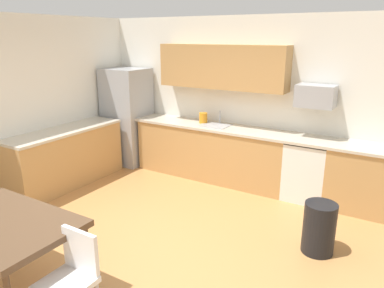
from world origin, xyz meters
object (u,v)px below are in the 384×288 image
refrigerator (128,116)px  chair_near_table (72,274)px  trash_bin (319,228)px  oven_range (307,170)px  kettle (203,118)px  microwave (316,96)px  dining_table (3,227)px

refrigerator → chair_near_table: 4.28m
trash_bin → oven_range: bearing=109.9°
chair_near_table → trash_bin: chair_near_table is taller
refrigerator → kettle: 1.60m
trash_bin → kettle: (-2.33, 1.44, 0.72)m
oven_range → microwave: 1.10m
oven_range → chair_near_table: oven_range is taller
refrigerator → oven_range: bearing=1.3°
dining_table → oven_range: bearing=63.2°
dining_table → trash_bin: bearing=43.8°
refrigerator → trash_bin: 4.17m
oven_range → kettle: size_ratio=4.55×
chair_near_table → kettle: size_ratio=4.25×
microwave → trash_bin: 2.01m
oven_range → trash_bin: bearing=-70.1°
trash_bin → dining_table: bearing=-136.2°
oven_range → dining_table: oven_range is taller
kettle → microwave: bearing=1.6°
dining_table → chair_near_table: size_ratio=1.65×
oven_range → refrigerator: bearing=-178.7°
refrigerator → oven_range: size_ratio=1.98×
oven_range → dining_table: 4.08m
oven_range → kettle: bearing=178.4°
microwave → trash_bin: microwave is taller
refrigerator → oven_range: (3.41, 0.08, -0.45)m
trash_bin → kettle: kettle is taller
refrigerator → chair_near_table: size_ratio=2.12×
oven_range → dining_table: (-1.84, -3.64, 0.26)m
chair_near_table → oven_range: bearing=74.4°
microwave → kettle: (-1.82, -0.05, -0.53)m
chair_near_table → dining_table: bearing=-177.0°
refrigerator → kettle: bearing=4.7°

